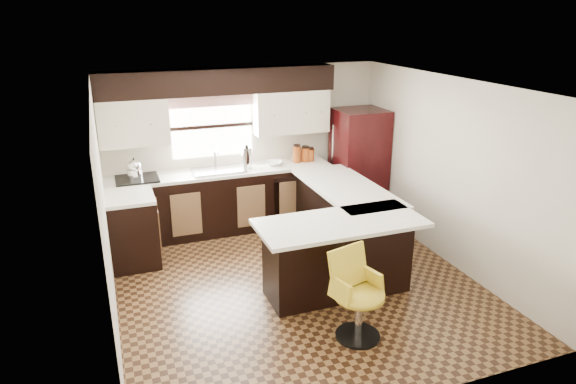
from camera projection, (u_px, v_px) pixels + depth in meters
name	position (u px, v px, depth m)	size (l,w,h in m)	color
floor	(296.00, 283.00, 6.30)	(4.40, 4.40, 0.00)	#49301A
ceiling	(298.00, 86.00, 5.50)	(4.40, 4.40, 0.00)	silver
wall_back	(245.00, 146.00, 7.84)	(4.40, 4.40, 0.00)	beige
wall_front	(400.00, 280.00, 3.95)	(4.40, 4.40, 0.00)	beige
wall_left	(105.00, 215.00, 5.22)	(4.40, 4.40, 0.00)	beige
wall_right	(449.00, 172.00, 6.58)	(4.40, 4.40, 0.00)	beige
base_cab_back	(223.00, 202.00, 7.68)	(3.30, 0.60, 0.90)	black
base_cab_left	(133.00, 231.00, 6.67)	(0.60, 0.70, 0.90)	black
counter_back	(222.00, 172.00, 7.53)	(3.30, 0.60, 0.04)	silver
counter_left	(129.00, 197.00, 6.51)	(0.60, 0.70, 0.04)	silver
soffit	(219.00, 81.00, 7.22)	(3.40, 0.35, 0.36)	black
upper_cab_left	(133.00, 122.00, 6.99)	(0.94, 0.35, 0.64)	beige
upper_cab_right	(291.00, 112.00, 7.74)	(1.14, 0.35, 0.64)	beige
window_pane	(212.00, 126.00, 7.55)	(1.20, 0.02, 0.90)	white
valance	(211.00, 100.00, 7.38)	(1.30, 0.06, 0.18)	#D19B93
sink	(219.00, 170.00, 7.48)	(0.75, 0.45, 0.03)	#B2B2B7
dishwasher	(292.00, 201.00, 7.76)	(0.58, 0.03, 0.78)	black
cooktop	(137.00, 179.00, 7.11)	(0.58, 0.50, 0.03)	black
peninsula_long	(342.00, 221.00, 6.99)	(0.60, 1.95, 0.90)	black
peninsula_return	(337.00, 257.00, 5.96)	(1.65, 0.60, 0.90)	black
counter_pen_long	(346.00, 188.00, 6.85)	(0.84, 1.95, 0.04)	silver
counter_pen_return	(341.00, 223.00, 5.72)	(1.89, 0.84, 0.04)	silver
refrigerator	(358.00, 164.00, 8.09)	(0.74, 0.71, 1.74)	black
bar_chair	(360.00, 297.00, 5.11)	(0.50, 0.50, 0.94)	gold
kettle	(134.00, 168.00, 7.05)	(0.21, 0.21, 0.29)	silver
percolator	(247.00, 158.00, 7.59)	(0.15, 0.15, 0.32)	silver
mixing_bowl	(274.00, 163.00, 7.77)	(0.25, 0.25, 0.06)	white
canister_large	(297.00, 154.00, 7.88)	(0.12, 0.12, 0.25)	#883910
canister_med	(305.00, 155.00, 7.93)	(0.13, 0.13, 0.22)	#883910
canister_small	(310.00, 155.00, 7.96)	(0.13, 0.13, 0.19)	#883910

